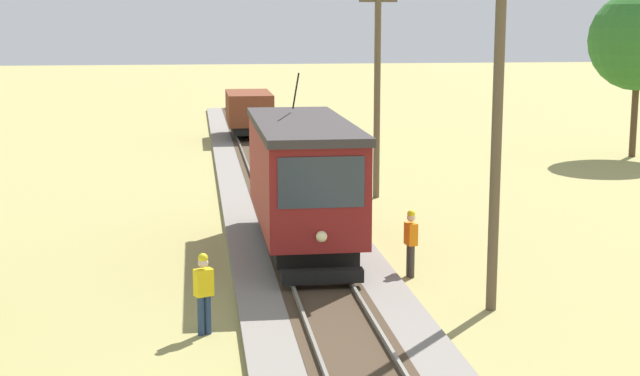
# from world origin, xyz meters

# --- Properties ---
(red_tram) EXTENTS (2.60, 8.54, 4.79)m
(red_tram) POSITION_xyz_m (0.00, 17.23, 2.19)
(red_tram) COLOR maroon
(red_tram) RESTS_ON rail_right
(freight_car) EXTENTS (2.40, 5.20, 2.31)m
(freight_car) POSITION_xyz_m (0.00, 43.01, 1.56)
(freight_car) COLOR brown
(freight_car) RESTS_ON rail_right
(utility_pole_near_tram) EXTENTS (1.40, 0.25, 8.48)m
(utility_pole_near_tram) POSITION_xyz_m (3.72, 11.47, 4.34)
(utility_pole_near_tram) COLOR brown
(utility_pole_near_tram) RESTS_ON ground
(utility_pole_mid) EXTENTS (1.40, 0.28, 8.26)m
(utility_pole_mid) POSITION_xyz_m (3.72, 25.33, 4.23)
(utility_pole_mid) COLOR brown
(utility_pole_mid) RESTS_ON ground
(track_worker) EXTENTS (0.45, 0.38, 1.78)m
(track_worker) POSITION_xyz_m (-2.87, 10.61, 0.98)
(track_worker) COLOR navy
(track_worker) RESTS_ON ground
(second_worker) EXTENTS (0.30, 0.42, 1.78)m
(second_worker) POSITION_xyz_m (2.51, 14.44, 0.98)
(second_worker) COLOR #38332D
(second_worker) RESTS_ON ground
(tree_right_far) EXTENTS (4.78, 4.78, 7.99)m
(tree_right_far) POSITION_xyz_m (18.13, 34.03, 5.59)
(tree_right_far) COLOR #4C3823
(tree_right_far) RESTS_ON ground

